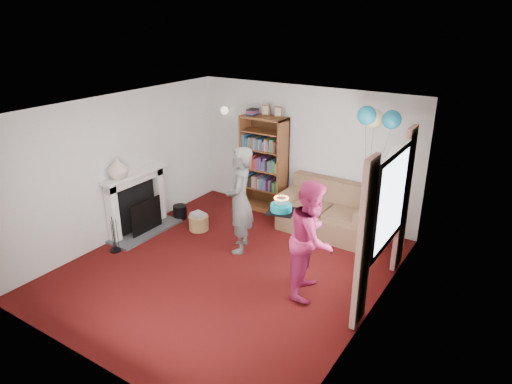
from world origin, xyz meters
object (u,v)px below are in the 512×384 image
Objects in this scene: person_magenta at (312,239)px; birthday_cake at (281,208)px; person_striped at (240,200)px; sofa at (330,213)px; bookcase at (265,165)px.

birthday_cake is at bearing 66.56° from person_magenta.
person_striped is 1.09m from birthday_cake.
sofa is at bearing 90.73° from birthday_cake.
bookcase is 1.78m from person_striped.
bookcase is 1.18× the size of person_striped.
sofa is 4.61× the size of birthday_cake.
person_striped is at bearing 158.38° from birthday_cake.
bookcase is at bearing 172.60° from person_striped.
person_striped reaches higher than birthday_cake.
person_striped is at bearing 58.57° from person_magenta.
sofa is 2.08m from person_magenta.
person_magenta is at bearing -72.33° from sofa.
person_striped is (-0.96, -1.46, 0.55)m from sofa.
sofa is 1.83m from person_striped.
bookcase reaches higher than birthday_cake.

